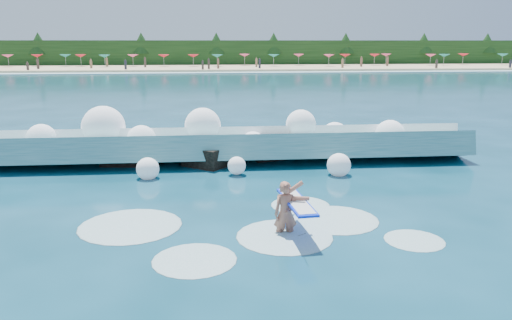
# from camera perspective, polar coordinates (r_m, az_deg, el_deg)

# --- Properties ---
(ground) EXTENTS (200.00, 200.00, 0.00)m
(ground) POSITION_cam_1_polar(r_m,az_deg,el_deg) (13.72, -5.47, -6.95)
(ground) COLOR #083542
(ground) RESTS_ON ground
(beach) EXTENTS (140.00, 20.00, 0.40)m
(beach) POSITION_cam_1_polar(r_m,az_deg,el_deg) (90.99, -5.67, 10.44)
(beach) COLOR tan
(beach) RESTS_ON ground
(wet_band) EXTENTS (140.00, 5.00, 0.08)m
(wet_band) POSITION_cam_1_polar(r_m,az_deg,el_deg) (80.01, -5.67, 9.94)
(wet_band) COLOR silver
(wet_band) RESTS_ON ground
(treeline) EXTENTS (140.00, 4.00, 5.00)m
(treeline) POSITION_cam_1_polar(r_m,az_deg,el_deg) (100.90, -5.71, 12.03)
(treeline) COLOR black
(treeline) RESTS_ON ground
(breaking_wave) EXTENTS (19.88, 3.03, 1.71)m
(breaking_wave) POSITION_cam_1_polar(r_m,az_deg,el_deg) (20.47, -3.62, 1.64)
(breaking_wave) COLOR teal
(breaking_wave) RESTS_ON ground
(rock_cluster) EXTENTS (7.91, 3.12, 1.25)m
(rock_cluster) POSITION_cam_1_polar(r_m,az_deg,el_deg) (20.39, -6.72, 0.94)
(rock_cluster) COLOR black
(rock_cluster) RESTS_ON ground
(surfer_with_board) EXTENTS (0.94, 2.85, 1.65)m
(surfer_with_board) POSITION_cam_1_polar(r_m,az_deg,el_deg) (12.62, 3.69, -5.83)
(surfer_with_board) COLOR #A6634D
(surfer_with_board) RESTS_ON ground
(wave_spray) EXTENTS (15.20, 4.61, 2.30)m
(wave_spray) POSITION_cam_1_polar(r_m,az_deg,el_deg) (20.35, -6.07, 3.00)
(wave_spray) COLOR white
(wave_spray) RESTS_ON ground
(surf_foam) EXTENTS (9.20, 5.40, 0.14)m
(surf_foam) POSITION_cam_1_polar(r_m,az_deg,el_deg) (13.13, -1.28, -7.85)
(surf_foam) COLOR silver
(surf_foam) RESTS_ON ground
(beach_umbrellas) EXTENTS (114.27, 6.81, 0.50)m
(beach_umbrellas) POSITION_cam_1_polar(r_m,az_deg,el_deg) (93.10, -5.83, 11.77)
(beach_umbrellas) COLOR #E74373
(beach_umbrellas) RESTS_ON ground
(beachgoers) EXTENTS (99.36, 11.20, 1.92)m
(beachgoers) POSITION_cam_1_polar(r_m,az_deg,el_deg) (87.38, -6.48, 10.90)
(beachgoers) COLOR #3F332D
(beachgoers) RESTS_ON ground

